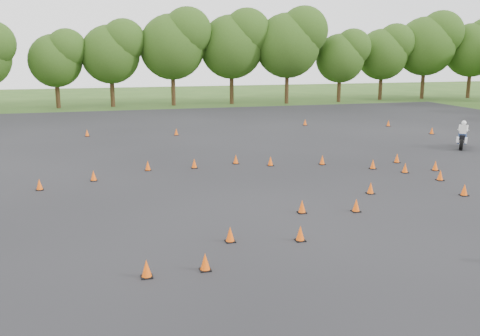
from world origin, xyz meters
The scene contains 5 objects.
ground centered at (0.00, 0.00, 0.00)m, with size 140.00×140.00×0.00m, color #2D5119.
asphalt_pad centered at (0.00, 6.00, 0.01)m, with size 62.00×62.00×0.00m, color black.
treeline centered at (2.31, 35.26, 4.69)m, with size 87.01×32.32×10.70m.
traffic_cones centered at (-0.35, 5.63, 0.23)m, with size 36.44×32.95×0.45m.
rider_white centered at (15.52, 11.05, 0.83)m, with size 2.15×0.66×1.66m, color beige, non-canonical shape.
Camera 1 is at (-5.34, -15.56, 5.69)m, focal length 40.00 mm.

